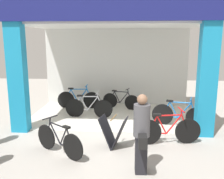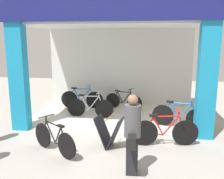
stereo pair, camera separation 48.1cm
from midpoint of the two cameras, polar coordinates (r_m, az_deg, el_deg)
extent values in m
plane|color=#9E9991|center=(7.54, -2.30, -9.92)|extent=(19.87, 19.87, 0.00)
cube|color=beige|center=(9.15, -1.15, -5.95)|extent=(5.94, 3.43, 0.02)
cube|color=silver|center=(10.50, -0.36, 5.28)|extent=(5.94, 0.12, 3.23)
cube|color=#198CBF|center=(7.88, -22.49, 2.33)|extent=(0.49, 0.36, 3.23)
cube|color=#198CBF|center=(7.33, 19.26, 1.93)|extent=(0.49, 0.36, 3.23)
cube|color=navy|center=(6.92, -2.69, 18.42)|extent=(6.14, 0.20, 0.71)
cube|color=silver|center=(8.74, -1.23, 14.44)|extent=(5.94, 3.43, 0.06)
cylinder|color=black|center=(10.09, -1.80, -2.55)|extent=(0.59, 0.24, 0.61)
cylinder|color=black|center=(9.75, 3.23, -3.07)|extent=(0.59, 0.24, 0.61)
cylinder|color=black|center=(10.01, -0.65, -2.80)|extent=(0.40, 0.17, 0.08)
cylinder|color=black|center=(9.93, -0.20, -1.74)|extent=(0.26, 0.12, 0.46)
cylinder|color=black|center=(9.82, 1.36, -1.85)|extent=(0.36, 0.15, 0.48)
cylinder|color=black|center=(9.81, 0.72, -0.54)|extent=(0.56, 0.22, 0.05)
cylinder|color=black|center=(10.00, -1.27, -1.51)|extent=(0.20, 0.10, 0.41)
cylinder|color=black|center=(9.73, 2.72, -1.85)|extent=(0.18, 0.09, 0.42)
cylinder|color=black|center=(9.70, 2.27, -0.28)|extent=(0.06, 0.05, 0.13)
cylinder|color=black|center=(9.69, 2.22, 0.08)|extent=(0.17, 0.41, 0.03)
cube|color=black|center=(9.92, -0.83, -0.29)|extent=(0.20, 0.15, 0.05)
cylinder|color=black|center=(10.25, -11.85, -2.36)|extent=(0.68, 0.05, 0.68)
cylinder|color=black|center=(10.00, -6.04, -2.52)|extent=(0.68, 0.05, 0.68)
cylinder|color=blue|center=(10.19, -10.50, -2.54)|extent=(0.46, 0.04, 0.09)
cylinder|color=blue|center=(10.11, -10.03, -1.33)|extent=(0.30, 0.04, 0.51)
cylinder|color=blue|center=(10.03, -8.22, -1.33)|extent=(0.42, 0.04, 0.53)
cylinder|color=blue|center=(10.01, -9.00, 0.07)|extent=(0.66, 0.05, 0.05)
cylinder|color=blue|center=(10.17, -11.27, -1.17)|extent=(0.22, 0.04, 0.46)
cylinder|color=blue|center=(9.97, -6.66, -1.22)|extent=(0.20, 0.04, 0.47)
cylinder|color=blue|center=(9.93, -7.24, 0.48)|extent=(0.06, 0.04, 0.14)
cylinder|color=blue|center=(9.92, -7.31, 0.86)|extent=(0.04, 0.48, 0.03)
cube|color=black|center=(10.09, -10.81, 0.22)|extent=(0.21, 0.11, 0.05)
cylinder|color=black|center=(9.01, -10.08, -4.25)|extent=(0.67, 0.08, 0.67)
cylinder|color=black|center=(8.77, -3.61, -4.53)|extent=(0.67, 0.08, 0.67)
cylinder|color=silver|center=(8.95, -8.59, -4.48)|extent=(0.45, 0.06, 0.09)
cylinder|color=silver|center=(8.87, -8.05, -3.16)|extent=(0.29, 0.05, 0.50)
cylinder|color=silver|center=(8.80, -6.03, -3.18)|extent=(0.41, 0.06, 0.52)
cylinder|color=silver|center=(8.77, -6.89, -1.62)|extent=(0.64, 0.07, 0.05)
cylinder|color=silver|center=(8.93, -9.43, -2.95)|extent=(0.22, 0.05, 0.45)
cylinder|color=silver|center=(8.73, -4.29, -3.08)|extent=(0.20, 0.05, 0.46)
cylinder|color=silver|center=(8.68, -4.92, -1.20)|extent=(0.06, 0.04, 0.14)
cylinder|color=silver|center=(8.67, -5.00, -0.77)|extent=(0.06, 0.47, 0.03)
cube|color=black|center=(8.84, -8.91, -1.42)|extent=(0.21, 0.11, 0.05)
cylinder|color=black|center=(8.22, 9.89, -5.71)|extent=(0.67, 0.25, 0.69)
cylinder|color=black|center=(8.10, 17.33, -6.34)|extent=(0.67, 0.25, 0.69)
cylinder|color=blue|center=(8.19, 11.61, -6.04)|extent=(0.45, 0.17, 0.09)
cylinder|color=blue|center=(8.11, 12.34, -4.59)|extent=(0.30, 0.12, 0.52)
cylinder|color=blue|center=(8.07, 14.67, -4.72)|extent=(0.42, 0.16, 0.54)
cylinder|color=blue|center=(8.02, 13.81, -2.93)|extent=(0.64, 0.23, 0.05)
cylinder|color=blue|center=(8.14, 10.75, -4.27)|extent=(0.23, 0.10, 0.46)
cylinder|color=blue|center=(8.04, 16.68, -4.70)|extent=(0.21, 0.10, 0.48)
cylinder|color=blue|center=(7.97, 16.11, -2.56)|extent=(0.07, 0.05, 0.14)
cylinder|color=blue|center=(7.95, 16.06, -2.07)|extent=(0.17, 0.47, 0.03)
cube|color=black|center=(8.06, 11.49, -2.58)|extent=(0.23, 0.16, 0.05)
cylinder|color=black|center=(5.94, -11.34, -12.91)|extent=(0.55, 0.40, 0.64)
cylinder|color=black|center=(6.67, -16.90, -10.41)|extent=(0.55, 0.40, 0.64)
cylinder|color=black|center=(6.12, -12.77, -12.49)|extent=(0.37, 0.27, 0.08)
cylinder|color=black|center=(6.10, -13.39, -10.47)|extent=(0.25, 0.19, 0.48)
cylinder|color=black|center=(6.33, -15.12, -9.67)|extent=(0.34, 0.25, 0.50)
cylinder|color=black|center=(6.16, -14.54, -7.96)|extent=(0.52, 0.38, 0.05)
cylinder|color=black|center=(5.94, -12.11, -10.79)|extent=(0.19, 0.15, 0.43)
cylinder|color=black|center=(6.52, -16.51, -8.89)|extent=(0.18, 0.14, 0.44)
cylinder|color=black|center=(6.36, -16.19, -6.74)|extent=(0.06, 0.06, 0.13)
cylinder|color=black|center=(6.34, -16.17, -6.21)|extent=(0.28, 0.38, 0.03)
cube|color=black|center=(5.92, -12.76, -8.45)|extent=(0.21, 0.19, 0.05)
cylinder|color=black|center=(6.67, 6.33, -9.76)|extent=(0.69, 0.14, 0.69)
cylinder|color=black|center=(6.93, 15.11, -9.27)|extent=(0.69, 0.14, 0.69)
cylinder|color=red|center=(6.72, 8.45, -9.87)|extent=(0.46, 0.10, 0.09)
cylinder|color=red|center=(6.66, 9.32, -8.04)|extent=(0.30, 0.08, 0.51)
cylinder|color=red|center=(6.74, 12.07, -7.84)|extent=(0.42, 0.09, 0.54)
cylinder|color=red|center=(6.63, 11.04, -5.86)|extent=(0.66, 0.13, 0.05)
cylinder|color=red|center=(6.61, 7.37, -7.91)|extent=(0.23, 0.07, 0.46)
cylinder|color=red|center=(6.81, 14.37, -7.51)|extent=(0.21, 0.06, 0.48)
cylinder|color=red|center=(6.70, 13.71, -5.12)|extent=(0.06, 0.04, 0.14)
cylinder|color=red|center=(6.67, 13.65, -4.56)|extent=(0.10, 0.48, 0.03)
cube|color=black|center=(6.55, 8.26, -5.78)|extent=(0.22, 0.13, 0.05)
cube|color=black|center=(6.52, -3.18, -9.67)|extent=(0.46, 0.57, 0.81)
cube|color=black|center=(6.43, -0.38, -9.99)|extent=(0.46, 0.57, 0.81)
cylinder|color=olive|center=(6.34, -1.82, -6.48)|extent=(0.14, 0.50, 0.03)
cube|color=black|center=(5.35, 4.03, -14.58)|extent=(0.25, 0.31, 0.80)
cylinder|color=#4C4C51|center=(5.07, 4.15, -7.11)|extent=(0.35, 0.35, 0.67)
sphere|color=#8C664C|center=(4.95, 4.22, -2.29)|extent=(0.21, 0.21, 0.21)
cube|color=black|center=(4.88, 4.19, -11.86)|extent=(0.17, 0.27, 0.24)
camera|label=1|loc=(0.24, -91.71, -0.35)|focal=39.78mm
camera|label=2|loc=(0.24, 88.29, 0.35)|focal=39.78mm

